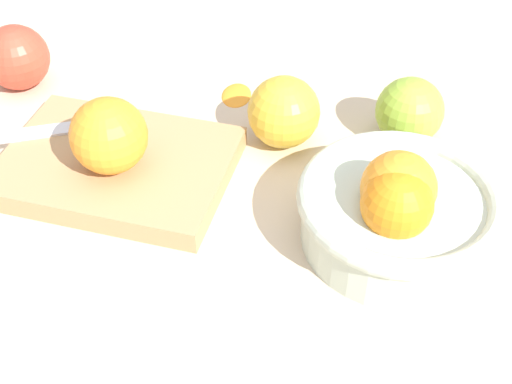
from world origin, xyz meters
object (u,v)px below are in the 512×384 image
(bowl, at_px, (398,210))
(cutting_board, at_px, (117,166))
(apple_front_left, at_px, (284,112))
(apple_front_right, at_px, (17,57))
(apple_front_left_2, at_px, (410,111))
(knife, at_px, (74,125))
(orange_on_board, at_px, (109,136))

(bowl, relative_size, cutting_board, 0.82)
(cutting_board, relative_size, apple_front_left, 2.96)
(bowl, bearing_deg, apple_front_right, -29.68)
(bowl, relative_size, apple_front_left_2, 2.57)
(apple_front_left, bearing_deg, cutting_board, 20.81)
(apple_front_right, height_order, apple_front_left, same)
(apple_front_right, bearing_deg, knife, 129.62)
(cutting_board, bearing_deg, apple_front_right, -47.44)
(cutting_board, distance_m, knife, 0.07)
(bowl, xyz_separation_m, knife, (0.34, -0.13, -0.01))
(cutting_board, relative_size, apple_front_right, 3.00)
(bowl, xyz_separation_m, apple_front_left, (0.11, -0.15, -0.00))
(apple_front_left, height_order, apple_front_left_2, apple_front_left)
(cutting_board, distance_m, apple_front_right, 0.22)
(orange_on_board, height_order, knife, orange_on_board)
(bowl, bearing_deg, apple_front_left_2, -100.30)
(knife, bearing_deg, apple_front_right, -50.38)
(cutting_board, height_order, apple_front_left_2, apple_front_left_2)
(knife, distance_m, apple_front_left, 0.23)
(cutting_board, bearing_deg, orange_on_board, 97.59)
(cutting_board, xyz_separation_m, apple_front_right, (0.15, -0.16, 0.03))
(bowl, bearing_deg, apple_front_left, -54.00)
(apple_front_left_2, bearing_deg, orange_on_board, 16.46)
(cutting_board, relative_size, orange_on_board, 3.03)
(bowl, height_order, orange_on_board, same)
(apple_front_left, bearing_deg, orange_on_board, 24.87)
(apple_front_right, relative_size, apple_front_left_2, 1.05)
(bowl, xyz_separation_m, apple_front_right, (0.43, -0.25, -0.00))
(knife, bearing_deg, apple_front_left, -175.25)
(knife, xyz_separation_m, apple_front_left_2, (-0.37, -0.03, 0.01))
(bowl, distance_m, apple_front_right, 0.50)
(orange_on_board, xyz_separation_m, apple_front_left, (-0.17, -0.08, -0.02))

